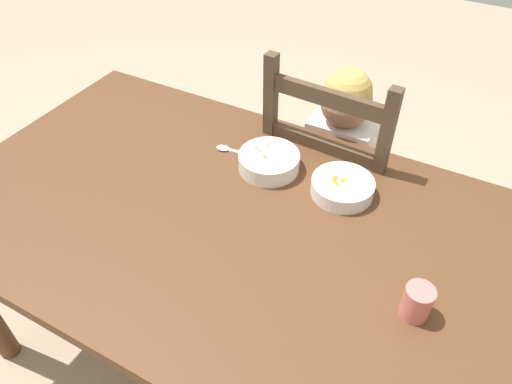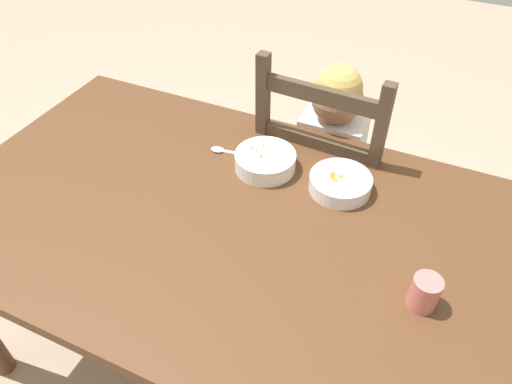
# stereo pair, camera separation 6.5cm
# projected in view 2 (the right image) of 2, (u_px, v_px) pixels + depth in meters

# --- Properties ---
(ground_plane) EXTENTS (8.00, 8.00, 0.00)m
(ground_plane) POSITION_uv_depth(u_px,v_px,m) (230.00, 349.00, 1.79)
(ground_plane) COLOR tan
(dining_table) EXTENTS (1.58, 0.96, 0.72)m
(dining_table) POSITION_uv_depth(u_px,v_px,m) (222.00, 234.00, 1.35)
(dining_table) COLOR #54321C
(dining_table) RESTS_ON ground
(dining_chair) EXTENTS (0.44, 0.44, 1.00)m
(dining_chair) POSITION_uv_depth(u_px,v_px,m) (323.00, 185.00, 1.78)
(dining_chair) COLOR #493727
(dining_chair) RESTS_ON ground
(child_figure) EXTENTS (0.32, 0.31, 0.93)m
(child_figure) POSITION_uv_depth(u_px,v_px,m) (328.00, 152.00, 1.68)
(child_figure) COLOR white
(child_figure) RESTS_ON ground
(bowl_of_peas) EXTENTS (0.18, 0.18, 0.05)m
(bowl_of_peas) POSITION_uv_depth(u_px,v_px,m) (265.00, 161.00, 1.42)
(bowl_of_peas) COLOR white
(bowl_of_peas) RESTS_ON dining_table
(bowl_of_carrots) EXTENTS (0.18, 0.18, 0.05)m
(bowl_of_carrots) POSITION_uv_depth(u_px,v_px,m) (340.00, 183.00, 1.35)
(bowl_of_carrots) COLOR white
(bowl_of_carrots) RESTS_ON dining_table
(spoon) EXTENTS (0.14, 0.04, 0.01)m
(spoon) POSITION_uv_depth(u_px,v_px,m) (224.00, 151.00, 1.49)
(spoon) COLOR silver
(spoon) RESTS_ON dining_table
(drinking_cup) EXTENTS (0.07, 0.07, 0.09)m
(drinking_cup) POSITION_uv_depth(u_px,v_px,m) (424.00, 293.00, 1.05)
(drinking_cup) COLOR #D16D68
(drinking_cup) RESTS_ON dining_table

